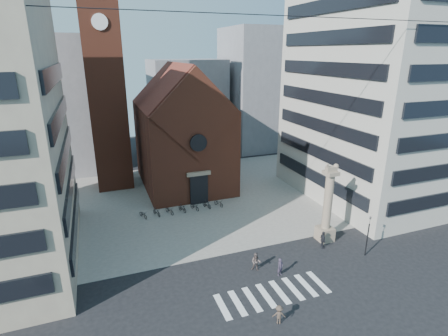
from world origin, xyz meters
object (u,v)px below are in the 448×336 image
Objects in this scene: traffic_light at (368,235)px; pedestrian_1 at (256,262)px; pedestrian_2 at (323,240)px; lion_column at (327,211)px; scooter_0 at (143,214)px; pedestrian_0 at (280,267)px.

pedestrian_1 is (-11.36, 1.57, -1.40)m from traffic_light.
pedestrian_1 is at bearing 172.15° from traffic_light.
pedestrian_2 is at bearing 43.25° from pedestrian_1.
pedestrian_1 is 0.93× the size of pedestrian_2.
lion_column is 4.62m from traffic_light.
lion_column is 3.09m from pedestrian_2.
pedestrian_2 is (-3.21, 2.67, -1.34)m from traffic_light.
pedestrian_2 reaches higher than pedestrian_1.
pedestrian_2 reaches higher than scooter_0.
lion_column is 21.65m from scooter_0.
pedestrian_1 is at bearing 111.77° from pedestrian_2.
scooter_0 is (-10.03, 16.05, -0.35)m from pedestrian_0.
traffic_light is at bearing -115.59° from pedestrian_2.
lion_column is 2.02× the size of traffic_light.
scooter_0 is at bearing 104.33° from pedestrian_0.
pedestrian_2 is 21.28m from scooter_0.
lion_column is 10.02m from pedestrian_1.
pedestrian_1 is 8.22m from pedestrian_2.
pedestrian_2 is at bearing -61.30° from scooter_0.
pedestrian_0 is at bearing 179.38° from traffic_light.
pedestrian_0 is 2.27m from pedestrian_1.
pedestrian_1 is (-9.37, -2.43, -2.57)m from lion_column.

